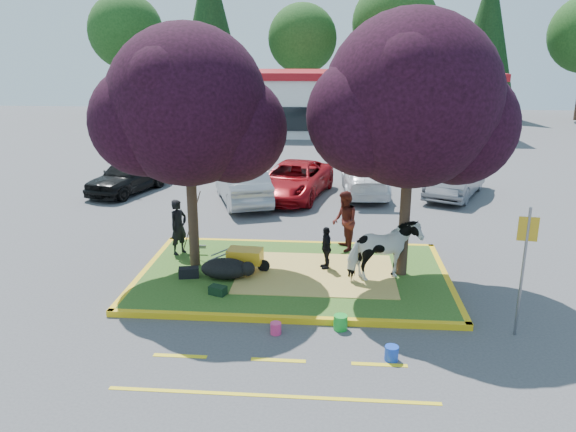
# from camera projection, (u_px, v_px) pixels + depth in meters

# --- Properties ---
(ground) EXTENTS (90.00, 90.00, 0.00)m
(ground) POSITION_uv_depth(u_px,v_px,m) (293.00, 278.00, 15.20)
(ground) COLOR #424244
(ground) RESTS_ON ground
(median_island) EXTENTS (8.00, 5.00, 0.15)m
(median_island) POSITION_uv_depth(u_px,v_px,m) (293.00, 275.00, 15.18)
(median_island) COLOR #2D531A
(median_island) RESTS_ON ground
(curb_near) EXTENTS (8.30, 0.16, 0.15)m
(curb_near) POSITION_uv_depth(u_px,v_px,m) (285.00, 319.00, 12.72)
(curb_near) COLOR yellow
(curb_near) RESTS_ON ground
(curb_far) EXTENTS (8.30, 0.16, 0.15)m
(curb_far) POSITION_uv_depth(u_px,v_px,m) (299.00, 244.00, 17.64)
(curb_far) COLOR yellow
(curb_far) RESTS_ON ground
(curb_left) EXTENTS (0.16, 5.30, 0.15)m
(curb_left) POSITION_uv_depth(u_px,v_px,m) (146.00, 271.00, 15.50)
(curb_left) COLOR yellow
(curb_left) RESTS_ON ground
(curb_right) EXTENTS (0.16, 5.30, 0.15)m
(curb_right) POSITION_uv_depth(u_px,v_px,m) (447.00, 280.00, 14.86)
(curb_right) COLOR yellow
(curb_right) RESTS_ON ground
(straw_bedding) EXTENTS (4.20, 3.00, 0.01)m
(straw_bedding) POSITION_uv_depth(u_px,v_px,m) (316.00, 273.00, 15.11)
(straw_bedding) COLOR #D8BF59
(straw_bedding) RESTS_ON median_island
(tree_purple_left) EXTENTS (5.06, 4.20, 6.51)m
(tree_purple_left) POSITION_uv_depth(u_px,v_px,m) (188.00, 113.00, 14.53)
(tree_purple_left) COLOR black
(tree_purple_left) RESTS_ON median_island
(tree_purple_right) EXTENTS (5.30, 4.40, 6.82)m
(tree_purple_right) POSITION_uv_depth(u_px,v_px,m) (412.00, 108.00, 13.84)
(tree_purple_right) COLOR black
(tree_purple_right) RESTS_ON median_island
(fire_lane_stripe_a) EXTENTS (1.10, 0.12, 0.01)m
(fire_lane_stripe_a) POSITION_uv_depth(u_px,v_px,m) (180.00, 356.00, 11.35)
(fire_lane_stripe_a) COLOR yellow
(fire_lane_stripe_a) RESTS_ON ground
(fire_lane_stripe_b) EXTENTS (1.10, 0.12, 0.01)m
(fire_lane_stripe_b) POSITION_uv_depth(u_px,v_px,m) (278.00, 360.00, 11.19)
(fire_lane_stripe_b) COLOR yellow
(fire_lane_stripe_b) RESTS_ON ground
(fire_lane_stripe_c) EXTENTS (1.10, 0.12, 0.01)m
(fire_lane_stripe_c) POSITION_uv_depth(u_px,v_px,m) (379.00, 365.00, 11.04)
(fire_lane_stripe_c) COLOR yellow
(fire_lane_stripe_c) RESTS_ON ground
(fire_lane_long) EXTENTS (6.00, 0.10, 0.01)m
(fire_lane_long) POSITION_uv_depth(u_px,v_px,m) (272.00, 396.00, 10.05)
(fire_lane_long) COLOR yellow
(fire_lane_long) RESTS_ON ground
(retail_building) EXTENTS (20.40, 8.40, 4.40)m
(retail_building) POSITION_uv_depth(u_px,v_px,m) (348.00, 101.00, 41.12)
(retail_building) COLOR silver
(retail_building) RESTS_ON ground
(treeline) EXTENTS (46.58, 7.80, 14.63)m
(treeline) POSITION_uv_depth(u_px,v_px,m) (339.00, 27.00, 48.80)
(treeline) COLOR black
(treeline) RESTS_ON ground
(cow) EXTENTS (2.07, 1.57, 1.59)m
(cow) POSITION_uv_depth(u_px,v_px,m) (384.00, 251.00, 14.53)
(cow) COLOR silver
(cow) RESTS_ON median_island
(calf) EXTENTS (1.40, 0.98, 0.55)m
(calf) POSITION_uv_depth(u_px,v_px,m) (225.00, 269.00, 14.72)
(calf) COLOR black
(calf) RESTS_ON median_island
(handler) EXTENTS (0.64, 0.71, 1.64)m
(handler) POSITION_uv_depth(u_px,v_px,m) (179.00, 227.00, 16.39)
(handler) COLOR black
(handler) RESTS_ON median_island
(visitor_a) EXTENTS (0.84, 0.99, 1.80)m
(visitor_a) POSITION_uv_depth(u_px,v_px,m) (345.00, 221.00, 16.66)
(visitor_a) COLOR #4B1915
(visitor_a) RESTS_ON median_island
(visitor_b) EXTENTS (0.46, 0.75, 1.19)m
(visitor_b) POSITION_uv_depth(u_px,v_px,m) (326.00, 248.00, 15.32)
(visitor_b) COLOR black
(visitor_b) RESTS_ON median_island
(wheelbarrow) EXTENTS (1.67, 0.63, 0.63)m
(wheelbarrow) POSITION_uv_depth(u_px,v_px,m) (245.00, 256.00, 15.17)
(wheelbarrow) COLOR black
(wheelbarrow) RESTS_ON median_island
(gear_bag_dark) EXTENTS (0.57, 0.39, 0.27)m
(gear_bag_dark) POSITION_uv_depth(u_px,v_px,m) (189.00, 272.00, 14.84)
(gear_bag_dark) COLOR black
(gear_bag_dark) RESTS_ON median_island
(gear_bag_green) EXTENTS (0.48, 0.39, 0.22)m
(gear_bag_green) POSITION_uv_depth(u_px,v_px,m) (218.00, 290.00, 13.80)
(gear_bag_green) COLOR black
(gear_bag_green) RESTS_ON median_island
(sign_post) EXTENTS (0.40, 0.09, 2.87)m
(sign_post) POSITION_uv_depth(u_px,v_px,m) (525.00, 257.00, 11.69)
(sign_post) COLOR slate
(sign_post) RESTS_ON ground
(bucket_green) EXTENTS (0.41, 0.41, 0.33)m
(bucket_green) POSITION_uv_depth(u_px,v_px,m) (340.00, 322.00, 12.38)
(bucket_green) COLOR green
(bucket_green) RESTS_ON ground
(bucket_pink) EXTENTS (0.26, 0.26, 0.26)m
(bucket_pink) POSITION_uv_depth(u_px,v_px,m) (276.00, 328.00, 12.20)
(bucket_pink) COLOR #E9336F
(bucket_pink) RESTS_ON ground
(bucket_blue) EXTENTS (0.33, 0.33, 0.30)m
(bucket_blue) POSITION_uv_depth(u_px,v_px,m) (392.00, 353.00, 11.17)
(bucket_blue) COLOR #1740BC
(bucket_blue) RESTS_ON ground
(car_black) EXTENTS (2.93, 4.61, 1.46)m
(car_black) POSITION_uv_depth(u_px,v_px,m) (128.00, 176.00, 24.07)
(car_black) COLOR black
(car_black) RESTS_ON ground
(car_silver) EXTENTS (3.07, 4.94, 1.54)m
(car_silver) POSITION_uv_depth(u_px,v_px,m) (242.00, 184.00, 22.42)
(car_silver) COLOR #94979B
(car_silver) RESTS_ON ground
(car_red) EXTENTS (3.52, 5.66, 1.46)m
(car_red) POSITION_uv_depth(u_px,v_px,m) (293.00, 180.00, 23.27)
(car_red) COLOR #9C0D13
(car_red) RESTS_ON ground
(car_white) EXTENTS (1.99, 4.61, 1.32)m
(car_white) POSITION_uv_depth(u_px,v_px,m) (365.00, 179.00, 23.68)
(car_white) COLOR white
(car_white) RESTS_ON ground
(car_grey) EXTENTS (3.37, 4.87, 1.52)m
(car_grey) POSITION_uv_depth(u_px,v_px,m) (456.00, 178.00, 23.46)
(car_grey) COLOR slate
(car_grey) RESTS_ON ground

